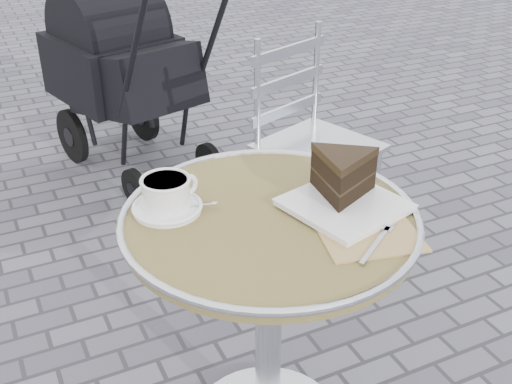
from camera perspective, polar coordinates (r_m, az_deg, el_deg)
name	(u,v)px	position (r m, az deg, el deg)	size (l,w,h in m)	color
cafe_table	(269,272)	(1.61, 1.17, -7.13)	(0.72, 0.72, 0.74)	silver
cappuccino_set	(167,196)	(1.54, -7.88, -0.38)	(0.19, 0.16, 0.08)	white
cake_plate_set	(344,181)	(1.56, 7.80, 0.94)	(0.30, 0.39, 0.13)	tan
bistro_chair	(301,119)	(2.52, 4.06, 6.47)	(0.51, 0.51, 0.88)	silver
baby_stroller	(126,78)	(3.25, -11.52, 9.90)	(0.70, 1.09, 1.05)	black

